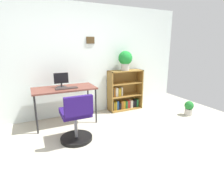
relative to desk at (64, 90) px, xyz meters
name	(u,v)px	position (x,y,z in m)	size (l,w,h in m)	color
ground_plane	(120,171)	(0.32, -1.73, -0.67)	(6.24, 6.24, 0.00)	#B0AB98
wall_back	(74,61)	(0.32, 0.42, 0.51)	(5.20, 0.12, 2.36)	silver
desk	(64,90)	(0.00, 0.00, 0.00)	(1.18, 0.58, 0.72)	brown
monitor	(61,81)	(-0.04, 0.05, 0.19)	(0.27, 0.19, 0.28)	#262628
keyboard	(67,88)	(0.03, -0.10, 0.06)	(0.41, 0.14, 0.02)	#302825
office_chair	(76,121)	(0.02, -0.80, -0.31)	(0.52, 0.55, 0.81)	black
bookshelf_low	(124,92)	(1.44, 0.23, -0.26)	(0.82, 0.30, 0.95)	olive
potted_plant_on_shelf	(125,59)	(1.44, 0.17, 0.54)	(0.32, 0.32, 0.44)	#B7B2A8
potted_plant_floor	(189,108)	(2.54, -0.76, -0.50)	(0.20, 0.20, 0.32)	#B7B2A8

